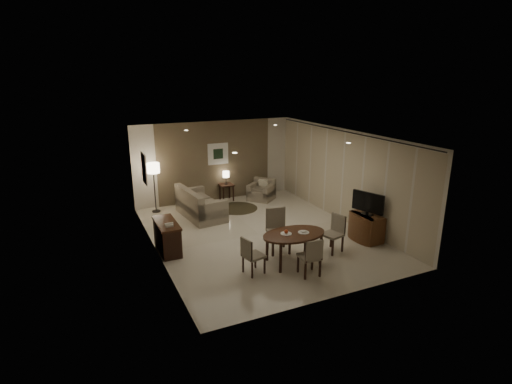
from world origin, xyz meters
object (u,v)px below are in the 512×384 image
tv_cabinet (366,227)px  sofa (201,203)px  chair_near (309,256)px  chair_right (332,234)px  chair_left (254,255)px  floor_lamp (155,188)px  dining_table (294,248)px  side_table (227,192)px  chair_far (279,231)px  console_desk (167,237)px  armchair (261,190)px

tv_cabinet → sofa: sofa is taller
chair_near → chair_right: chair_right is taller
tv_cabinet → chair_right: bearing=-169.9°
chair_right → sofa: bearing=-164.5°
tv_cabinet → chair_left: chair_left is taller
chair_left → sofa: 3.97m
chair_near → sofa: bearing=-73.0°
chair_left → floor_lamp: floor_lamp is taller
dining_table → side_table: 5.06m
tv_cabinet → floor_lamp: 6.47m
tv_cabinet → sofa: (-3.40, 3.54, 0.09)m
chair_far → dining_table: bearing=-75.8°
dining_table → chair_left: (-1.06, -0.10, 0.07)m
tv_cabinet → side_table: bearing=114.1°
console_desk → floor_lamp: 3.10m
sofa → side_table: sofa is taller
console_desk → chair_right: 4.03m
tv_cabinet → side_table: 5.18m
chair_left → armchair: (2.44, 4.70, -0.07)m
chair_left → chair_right: 2.21m
chair_far → armchair: chair_far is taller
chair_near → side_table: bearing=-88.3°
tv_cabinet → chair_right: (-1.24, -0.22, 0.11)m
chair_left → chair_right: (2.20, 0.20, 0.03)m
dining_table → side_table: bearing=86.9°
sofa → armchair: 2.51m
console_desk → chair_far: 2.73m
side_table → armchair: bearing=-22.0°
chair_near → chair_right: bearing=-141.6°
console_desk → dining_table: 3.10m
console_desk → floor_lamp: size_ratio=0.77×
dining_table → chair_right: size_ratio=1.66×
sofa → armchair: (2.40, 0.74, -0.09)m
chair_right → sofa: size_ratio=0.48×
dining_table → chair_near: bearing=-90.2°
chair_far → chair_left: chair_far is taller
console_desk → chair_right: (3.65, -1.72, 0.08)m
chair_right → floor_lamp: floor_lamp is taller
dining_table → chair_left: 1.06m
console_desk → side_table: bearing=49.3°
chair_near → chair_far: (-0.05, 1.31, 0.09)m
chair_far → sofa: chair_far is taller
chair_near → chair_right: size_ratio=0.96×
chair_right → side_table: (-0.87, 4.95, -0.17)m
dining_table → chair_right: (1.14, 0.10, 0.10)m
console_desk → floor_lamp: (0.33, 3.06, 0.41)m
dining_table → armchair: bearing=73.3°
tv_cabinet → chair_far: bearing=172.6°
chair_far → console_desk: bearing=163.6°
dining_table → chair_near: 0.67m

